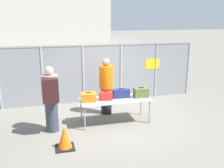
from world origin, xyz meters
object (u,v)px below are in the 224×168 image
utility_trailer (107,81)px  suitcase_red (106,96)px  traffic_cone (65,138)px  traveler_hooded (51,97)px  suitcase_navy (121,93)px  suitcase_orange (88,97)px  security_worker_near (106,86)px  suitcase_olive (141,93)px  inspection_table (115,101)px

utility_trailer → suitcase_red: bearing=-104.5°
suitcase_red → traffic_cone: (-1.34, -1.28, -0.58)m
suitcase_red → utility_trailer: bearing=75.5°
traveler_hooded → suitcase_navy: bearing=-16.5°
suitcase_orange → suitcase_navy: 1.03m
security_worker_near → suitcase_navy: bearing=128.9°
suitcase_navy → suitcase_olive: size_ratio=1.19×
suitcase_orange → suitcase_red: 0.53m
suitcase_navy → traffic_cone: 2.36m
inspection_table → traveler_hooded: 1.91m
suitcase_olive → traveler_hooded: size_ratio=0.24×
traffic_cone → inspection_table: bearing=37.2°
utility_trailer → traffic_cone: bearing=-115.1°
traffic_cone → suitcase_red: bearing=43.6°
inspection_table → utility_trailer: 3.65m
security_worker_near → utility_trailer: 2.94m
traffic_cone → utility_trailer: bearing=64.9°
suitcase_navy → security_worker_near: bearing=114.5°
suitcase_navy → security_worker_near: size_ratio=0.28×
traveler_hooded → suitcase_red: bearing=-16.0°
security_worker_near → utility_trailer: size_ratio=0.54×
inspection_table → suitcase_red: size_ratio=5.74×
inspection_table → utility_trailer: size_ratio=0.61×
traveler_hooded → security_worker_near: bearing=3.8°
suitcase_orange → utility_trailer: bearing=67.9°
traveler_hooded → suitcase_orange: bearing=-12.7°
suitcase_red → security_worker_near: bearing=75.1°
inspection_table → suitcase_olive: suitcase_olive is taller
utility_trailer → security_worker_near: bearing=-104.3°
traffic_cone → suitcase_olive: bearing=26.6°
traffic_cone → traveler_hooded: bearing=103.8°
suitcase_orange → security_worker_near: security_worker_near is taller
suitcase_navy → security_worker_near: (-0.31, 0.67, 0.09)m
traveler_hooded → security_worker_near: security_worker_near is taller
suitcase_navy → utility_trailer: bearing=83.3°
inspection_table → traffic_cone: 2.07m
inspection_table → security_worker_near: size_ratio=1.13×
inspection_table → suitcase_orange: (-0.80, 0.03, 0.17)m
suitcase_olive → inspection_table: bearing=179.7°
inspection_table → suitcase_navy: size_ratio=4.00×
suitcase_orange → utility_trailer: 3.86m
suitcase_red → suitcase_olive: size_ratio=0.83×
suitcase_olive → traffic_cone: suitcase_olive is taller
inspection_table → suitcase_orange: 0.82m
suitcase_red → traveler_hooded: size_ratio=0.20×
suitcase_orange → security_worker_near: size_ratio=0.25×
inspection_table → traffic_cone: bearing=-142.8°
security_worker_near → utility_trailer: (0.72, 2.80, -0.55)m
suitcase_orange → traffic_cone: bearing=-122.9°
inspection_table → security_worker_near: (-0.08, 0.78, 0.28)m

